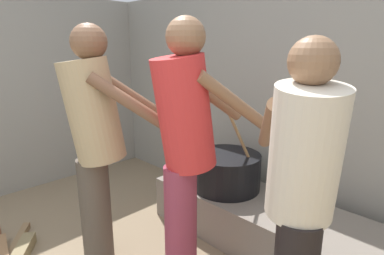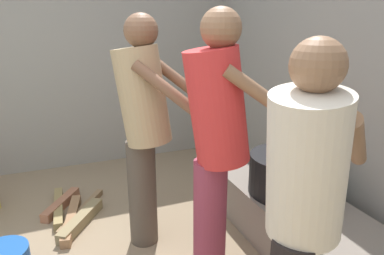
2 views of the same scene
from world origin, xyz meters
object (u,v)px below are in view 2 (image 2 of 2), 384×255
at_px(cook_in_tan_shirt, 144,121).
at_px(cook_in_red_shirt, 217,137).
at_px(cook_in_cream_shirt, 303,206).
at_px(cooking_pot_main, 287,174).

relative_size(cook_in_tan_shirt, cook_in_red_shirt, 0.98).
bearing_deg(cook_in_red_shirt, cook_in_cream_shirt, 3.53).
distance_m(cooking_pot_main, cook_in_red_shirt, 0.84).
distance_m(cook_in_cream_shirt, cook_in_tan_shirt, 1.25).
bearing_deg(cook_in_red_shirt, cook_in_tan_shirt, -150.05).
height_order(cooking_pot_main, cook_in_cream_shirt, cook_in_cream_shirt).
xyz_separation_m(cook_in_cream_shirt, cook_in_red_shirt, (-0.70, -0.04, 0.07)).
height_order(cook_in_tan_shirt, cook_in_red_shirt, cook_in_red_shirt).
bearing_deg(cook_in_cream_shirt, cooking_pot_main, 145.65).
height_order(cooking_pot_main, cook_in_tan_shirt, cook_in_tan_shirt).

